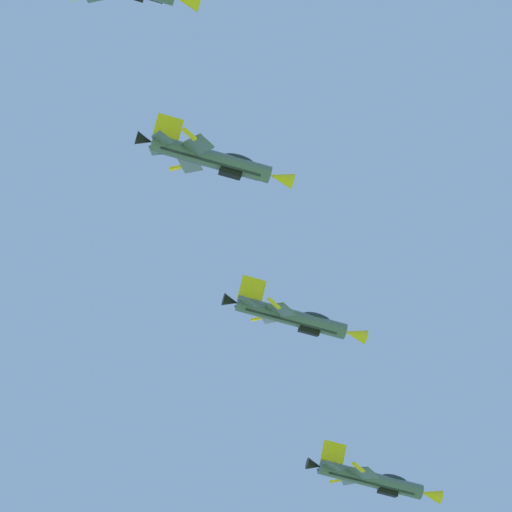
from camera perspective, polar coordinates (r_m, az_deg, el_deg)
fighter_jet_left_wing at (r=143.67m, az=5.37°, el=-10.13°), size 9.65×14.75×7.38m
fighter_jet_right_wing at (r=133.15m, az=1.74°, el=-2.84°), size 9.28×14.75×8.11m
fighter_jet_left_outer at (r=122.51m, az=-1.93°, el=4.42°), size 9.47×14.75×7.76m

